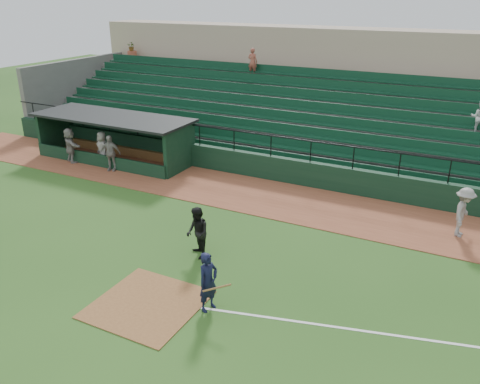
% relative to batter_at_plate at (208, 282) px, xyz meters
% --- Properties ---
extents(ground, '(90.00, 90.00, 0.00)m').
position_rel_batter_at_plate_xyz_m(ground, '(-1.72, 0.34, -0.91)').
color(ground, '#28511A').
rests_on(ground, ground).
extents(warning_track, '(40.00, 4.00, 0.03)m').
position_rel_batter_at_plate_xyz_m(warning_track, '(-1.72, 8.34, -0.90)').
color(warning_track, brown).
rests_on(warning_track, ground).
extents(home_plate_dirt, '(3.00, 3.00, 0.03)m').
position_rel_batter_at_plate_xyz_m(home_plate_dirt, '(-1.72, -0.66, -0.90)').
color(home_plate_dirt, brown).
rests_on(home_plate_dirt, ground).
extents(foul_line, '(17.49, 4.44, 0.01)m').
position_rel_batter_at_plate_xyz_m(foul_line, '(6.28, 1.54, -0.91)').
color(foul_line, white).
rests_on(foul_line, ground).
extents(stadium_structure, '(38.00, 13.08, 6.40)m').
position_rel_batter_at_plate_xyz_m(stadium_structure, '(-1.72, 16.80, 1.39)').
color(stadium_structure, black).
rests_on(stadium_structure, ground).
extents(dugout, '(8.90, 3.20, 2.42)m').
position_rel_batter_at_plate_xyz_m(dugout, '(-11.47, 9.90, 0.42)').
color(dugout, black).
rests_on(dugout, ground).
extents(batter_at_plate, '(1.10, 0.76, 1.83)m').
position_rel_batter_at_plate_xyz_m(batter_at_plate, '(0.00, 0.00, 0.00)').
color(batter_at_plate, black).
rests_on(batter_at_plate, ground).
extents(umpire, '(1.12, 1.10, 1.83)m').
position_rel_batter_at_plate_xyz_m(umpire, '(-1.88, 2.46, -0.00)').
color(umpire, black).
rests_on(umpire, ground).
extents(runner, '(0.84, 1.31, 1.91)m').
position_rel_batter_at_plate_xyz_m(runner, '(6.08, 8.25, 0.07)').
color(runner, gray).
rests_on(runner, warning_track).
extents(dugout_player_a, '(1.17, 0.77, 1.85)m').
position_rel_batter_at_plate_xyz_m(dugout_player_a, '(-10.46, 7.94, 0.04)').
color(dugout_player_a, gray).
rests_on(dugout_player_a, warning_track).
extents(dugout_player_b, '(1.02, 0.89, 1.77)m').
position_rel_batter_at_plate_xyz_m(dugout_player_b, '(-11.48, 8.51, 0.00)').
color(dugout_player_b, '#99948F').
rests_on(dugout_player_b, warning_track).
extents(dugout_player_c, '(1.79, 1.24, 1.86)m').
position_rel_batter_at_plate_xyz_m(dugout_player_c, '(-13.25, 8.00, 0.05)').
color(dugout_player_c, gray).
rests_on(dugout_player_c, warning_track).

